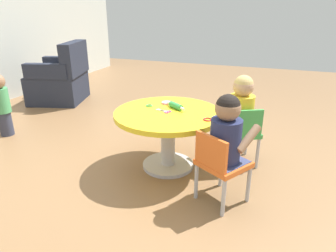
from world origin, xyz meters
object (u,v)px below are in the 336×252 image
(craft_scissors, at_px, (165,111))
(craft_table, at_px, (168,125))
(child_chair_left, at_px, (220,164))
(seated_child_right, at_px, (241,105))
(child_chair_right, at_px, (241,132))
(seated_child_left, at_px, (227,132))
(toddler_standing, at_px, (1,103))
(armchair_dark, at_px, (61,80))
(rolling_pin, at_px, (176,106))

(craft_scissors, bearing_deg, craft_table, -70.65)
(child_chair_left, relative_size, craft_scissors, 3.80)
(seated_child_right, bearing_deg, child_chair_right, -152.13)
(seated_child_left, relative_size, child_chair_right, 0.95)
(child_chair_left, distance_m, craft_scissors, 0.67)
(child_chair_right, relative_size, seated_child_right, 1.05)
(toddler_standing, bearing_deg, seated_child_right, -84.04)
(armchair_dark, distance_m, rolling_pin, 2.51)
(child_chair_right, relative_size, armchair_dark, 0.60)
(child_chair_right, bearing_deg, child_chair_left, 175.07)
(craft_table, bearing_deg, craft_scissors, 109.35)
(seated_child_right, xyz_separation_m, rolling_pin, (-0.20, 0.51, -0.00))
(child_chair_right, relative_size, toddler_standing, 0.80)
(toddler_standing, bearing_deg, rolling_pin, -88.39)
(seated_child_left, xyz_separation_m, child_chair_right, (0.58, -0.03, -0.23))
(craft_table, relative_size, seated_child_left, 1.74)
(craft_table, bearing_deg, seated_child_left, -120.89)
(armchair_dark, bearing_deg, craft_scissors, -121.71)
(child_chair_right, height_order, craft_scissors, child_chair_right)
(child_chair_right, bearing_deg, craft_table, 114.69)
(craft_table, height_order, child_chair_left, child_chair_left)
(child_chair_right, distance_m, craft_scissors, 0.68)
(seated_child_right, bearing_deg, seated_child_left, 178.73)
(armchair_dark, xyz_separation_m, toddler_standing, (-1.27, -0.26, 0.05))
(seated_child_left, bearing_deg, child_chair_left, 148.64)
(child_chair_right, distance_m, seated_child_right, 0.23)
(child_chair_left, distance_m, seated_child_left, 0.23)
(armchair_dark, height_order, toddler_standing, armchair_dark)
(child_chair_left, xyz_separation_m, rolling_pin, (0.45, 0.48, 0.23))
(craft_table, distance_m, armchair_dark, 2.52)
(child_chair_right, xyz_separation_m, toddler_standing, (-0.22, 2.46, 0.05))
(child_chair_left, bearing_deg, rolling_pin, 46.81)
(child_chair_right, relative_size, craft_scissors, 3.80)
(child_chair_right, bearing_deg, seated_child_right, 27.87)
(armchair_dark, distance_m, toddler_standing, 1.29)
(child_chair_right, xyz_separation_m, craft_scissors, (-0.27, 0.59, 0.20))
(child_chair_left, distance_m, armchair_dark, 3.14)
(child_chair_right, height_order, toddler_standing, toddler_standing)
(child_chair_left, height_order, armchair_dark, armchair_dark)
(child_chair_right, distance_m, rolling_pin, 0.60)
(child_chair_left, distance_m, toddler_standing, 2.44)
(armchair_dark, bearing_deg, seated_child_left, -121.23)
(seated_child_left, height_order, child_chair_right, seated_child_left)
(child_chair_left, xyz_separation_m, child_chair_right, (0.62, -0.05, 0.00))
(armchair_dark, bearing_deg, craft_table, -121.32)
(seated_child_right, relative_size, toddler_standing, 0.76)
(seated_child_left, distance_m, rolling_pin, 0.65)
(child_chair_left, height_order, seated_child_left, seated_child_left)
(child_chair_left, distance_m, child_chair_right, 0.62)
(child_chair_right, bearing_deg, seated_child_left, 176.82)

